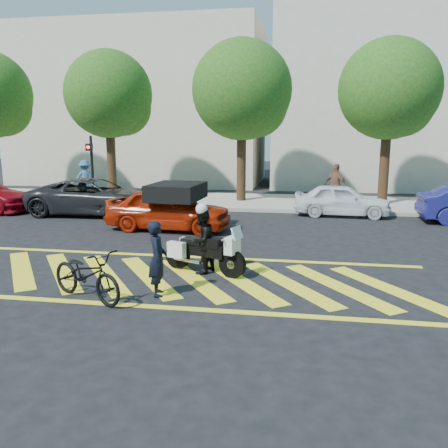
% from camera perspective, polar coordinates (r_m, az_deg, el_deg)
% --- Properties ---
extents(ground, '(90.00, 90.00, 0.00)m').
position_cam_1_polar(ground, '(11.30, -6.16, -6.42)').
color(ground, black).
rests_on(ground, ground).
extents(sidewalk, '(60.00, 5.00, 0.15)m').
position_cam_1_polar(sidewalk, '(22.79, 2.07, 2.72)').
color(sidewalk, '#9E998E').
rests_on(sidewalk, ground).
extents(crosswalk, '(12.33, 4.00, 0.01)m').
position_cam_1_polar(crosswalk, '(11.30, -6.35, -6.39)').
color(crosswalk, yellow).
rests_on(crosswalk, ground).
extents(building_left, '(16.00, 8.00, 10.00)m').
position_cam_1_polar(building_left, '(33.26, -9.88, 13.70)').
color(building_left, beige).
rests_on(building_left, ground).
extents(building_right, '(16.00, 8.00, 11.00)m').
position_cam_1_polar(building_right, '(31.99, 21.19, 14.14)').
color(building_right, beige).
rests_on(building_right, ground).
extents(tree_left, '(4.20, 4.20, 7.26)m').
position_cam_1_polar(tree_left, '(24.35, -13.37, 14.57)').
color(tree_left, black).
rests_on(tree_left, ground).
extents(tree_center, '(4.60, 4.60, 7.56)m').
position_cam_1_polar(tree_center, '(22.66, 2.52, 15.40)').
color(tree_center, black).
rests_on(tree_center, ground).
extents(tree_right, '(4.40, 4.40, 7.41)m').
position_cam_1_polar(tree_right, '(22.77, 19.53, 14.64)').
color(tree_right, black).
rests_on(tree_right, ground).
extents(signal_pole, '(0.28, 0.43, 3.20)m').
position_cam_1_polar(signal_pole, '(22.27, -15.66, 6.89)').
color(signal_pole, black).
rests_on(signal_pole, ground).
extents(officer_bike, '(0.53, 0.66, 1.58)m').
position_cam_1_polar(officer_bike, '(9.95, -8.02, -4.15)').
color(officer_bike, black).
rests_on(officer_bike, ground).
extents(bicycle, '(2.13, 1.56, 1.07)m').
position_cam_1_polar(bicycle, '(10.04, -16.21, -5.86)').
color(bicycle, black).
rests_on(bicycle, ground).
extents(police_motorcycle, '(2.14, 1.15, 0.99)m').
position_cam_1_polar(police_motorcycle, '(11.48, -2.57, -3.29)').
color(police_motorcycle, black).
rests_on(police_motorcycle, ground).
extents(officer_moto, '(0.83, 0.93, 1.58)m').
position_cam_1_polar(officer_moto, '(11.41, -2.68, -2.07)').
color(officer_moto, black).
rests_on(officer_moto, ground).
extents(red_convertible, '(4.43, 2.02, 1.47)m').
position_cam_1_polar(red_convertible, '(16.57, -6.70, 1.81)').
color(red_convertible, '#AA1F07').
rests_on(red_convertible, ground).
extents(parked_mid_left, '(5.44, 2.62, 1.49)m').
position_cam_1_polar(parked_mid_left, '(20.21, -15.25, 3.19)').
color(parked_mid_left, black).
rests_on(parked_mid_left, ground).
extents(parked_mid_right, '(3.90, 1.74, 1.30)m').
position_cam_1_polar(parked_mid_right, '(19.80, 14.00, 2.81)').
color(parked_mid_right, white).
rests_on(parked_mid_right, ground).
extents(pedestrian_left, '(1.33, 1.12, 1.79)m').
position_cam_1_polar(pedestrian_left, '(25.55, -16.35, 5.37)').
color(pedestrian_left, '#375F99').
rests_on(pedestrian_left, sidewalk).
extents(pedestrian_right, '(1.17, 1.03, 1.90)m').
position_cam_1_polar(pedestrian_right, '(20.90, 13.29, 4.50)').
color(pedestrian_right, brown).
rests_on(pedestrian_right, sidewalk).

